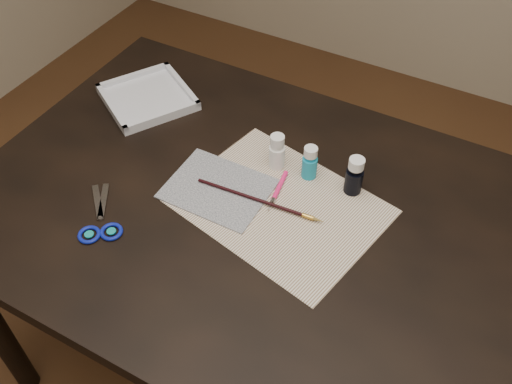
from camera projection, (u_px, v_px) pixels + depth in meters
The scene contains 11 objects.
ground at pixel (256, 365), 1.82m from camera, with size 3.50×3.50×0.02m, color #422614.
table at pixel (256, 299), 1.54m from camera, with size 1.30×0.90×0.75m, color black.
paper at pixel (280, 206), 1.27m from camera, with size 0.43×0.33×0.00m, color silver.
canvas at pixel (218, 188), 1.31m from camera, with size 0.23×0.18×0.00m, color black.
paint_bottle_white at pixel (277, 152), 1.33m from camera, with size 0.04×0.04×0.09m, color white.
paint_bottle_cyan at pixel (310, 162), 1.31m from camera, with size 0.04×0.04×0.09m, color #1792B7.
paint_bottle_navy at pixel (354, 176), 1.27m from camera, with size 0.04×0.04×0.10m, color black.
paintbrush at pixel (260, 200), 1.27m from camera, with size 0.31×0.01×0.01m, color black, non-canonical shape.
craft_knife at pixel (277, 192), 1.30m from camera, with size 0.13×0.01×0.01m, color #FF2071, non-canonical shape.
scissors at pixel (97, 213), 1.25m from camera, with size 0.19×0.10×0.01m, color silver, non-canonical shape.
palette_tray at pixel (148, 97), 1.53m from camera, with size 0.21×0.21×0.03m, color silver.
Camera 1 is at (0.41, -0.74, 1.70)m, focal length 40.00 mm.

